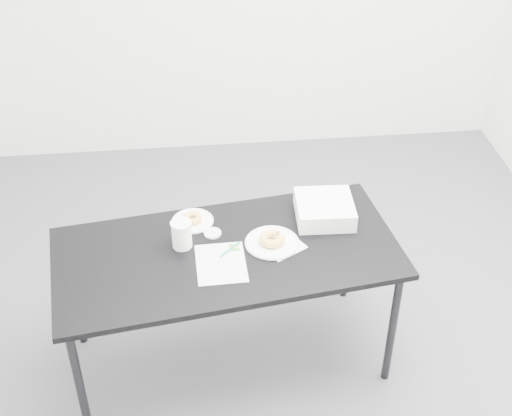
{
  "coord_description": "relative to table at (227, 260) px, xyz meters",
  "views": [
    {
      "loc": [
        -0.27,
        -2.63,
        2.79
      ],
      "look_at": [
        0.02,
        0.02,
        0.84
      ],
      "focal_mm": 50.0,
      "sensor_mm": 36.0,
      "label": 1
    }
  ],
  "objects": [
    {
      "name": "donut_far",
      "position": [
        -0.15,
        0.24,
        0.08
      ],
      "size": [
        0.12,
        0.12,
        0.03
      ],
      "primitive_type": "torus",
      "rotation": [
        0.0,
        0.0,
        0.41
      ],
      "color": "gold",
      "rests_on": "plate_far"
    },
    {
      "name": "logo_patch",
      "position": [
        0.03,
        0.02,
        0.06
      ],
      "size": [
        0.05,
        0.05,
        0.0
      ],
      "primitive_type": "cube",
      "rotation": [
        0.0,
        0.0,
        0.02
      ],
      "color": "green",
      "rests_on": "scorecard"
    },
    {
      "name": "scorecard",
      "position": [
        -0.03,
        -0.08,
        0.06
      ],
      "size": [
        0.23,
        0.28,
        0.0
      ],
      "primitive_type": "cube",
      "rotation": [
        0.0,
        0.0,
        0.02
      ],
      "color": "white",
      "rests_on": "table"
    },
    {
      "name": "floor",
      "position": [
        0.13,
        0.13,
        -0.66
      ],
      "size": [
        4.0,
        4.0,
        0.0
      ],
      "primitive_type": "plane",
      "color": "#4E4D52",
      "rests_on": "ground"
    },
    {
      "name": "donut_near",
      "position": [
        0.21,
        0.03,
        0.08
      ],
      "size": [
        0.15,
        0.15,
        0.04
      ],
      "primitive_type": "torus",
      "rotation": [
        0.0,
        0.0,
        0.39
      ],
      "color": "gold",
      "rests_on": "plate_near"
    },
    {
      "name": "plate_far",
      "position": [
        -0.15,
        0.24,
        0.06
      ],
      "size": [
        0.2,
        0.2,
        0.01
      ],
      "primitive_type": "cylinder",
      "color": "white",
      "rests_on": "table"
    },
    {
      "name": "plate_near",
      "position": [
        0.21,
        0.03,
        0.06
      ],
      "size": [
        0.25,
        0.25,
        0.01
      ],
      "primitive_type": "cylinder",
      "color": "white",
      "rests_on": "napkin"
    },
    {
      "name": "coffee_cup",
      "position": [
        -0.2,
        0.06,
        0.12
      ],
      "size": [
        0.09,
        0.09,
        0.14
      ],
      "primitive_type": "cylinder",
      "color": "white",
      "rests_on": "table"
    },
    {
      "name": "cup_lid",
      "position": [
        -0.06,
        0.13,
        0.06
      ],
      "size": [
        0.08,
        0.08,
        0.01
      ],
      "primitive_type": "cylinder",
      "color": "silver",
      "rests_on": "table"
    },
    {
      "name": "napkin",
      "position": [
        0.25,
        0.01,
        0.06
      ],
      "size": [
        0.24,
        0.24,
        0.0
      ],
      "primitive_type": "cube",
      "rotation": [
        0.0,
        0.0,
        0.53
      ],
      "color": "white",
      "rests_on": "table"
    },
    {
      "name": "bakery_box",
      "position": [
        0.49,
        0.21,
        0.1
      ],
      "size": [
        0.28,
        0.28,
        0.09
      ],
      "primitive_type": "cube",
      "rotation": [
        0.0,
        0.0,
        -0.04
      ],
      "color": "white",
      "rests_on": "table"
    },
    {
      "name": "table",
      "position": [
        0.0,
        0.0,
        0.0
      ],
      "size": [
        1.66,
        0.94,
        0.72
      ],
      "rotation": [
        0.0,
        0.0,
        0.14
      ],
      "color": "black",
      "rests_on": "floor"
    },
    {
      "name": "pen",
      "position": [
        0.02,
        0.0,
        0.06
      ],
      "size": [
        0.1,
        0.1,
        0.01
      ],
      "primitive_type": "cylinder",
      "rotation": [
        0.0,
        1.57,
        0.77
      ],
      "color": "#0B7E62",
      "rests_on": "scorecard"
    }
  ]
}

